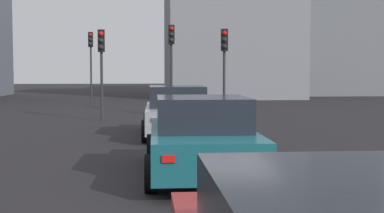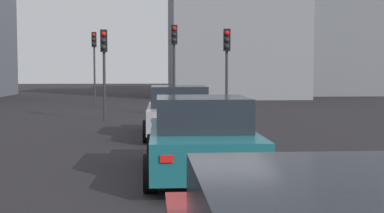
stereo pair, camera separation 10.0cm
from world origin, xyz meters
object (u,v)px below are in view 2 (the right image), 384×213
at_px(traffic_light_near_right, 104,55).
at_px(traffic_light_far_left, 94,53).
at_px(car_teal_second, 201,138).
at_px(traffic_light_near_left, 174,50).
at_px(traffic_light_far_right, 227,55).
at_px(car_silver_lead, 178,112).

distance_m(traffic_light_near_right, traffic_light_far_left, 10.88).
distance_m(car_teal_second, traffic_light_near_right, 12.15).
distance_m(car_teal_second, traffic_light_near_left, 15.04).
relative_size(traffic_light_near_left, traffic_light_near_right, 1.13).
distance_m(traffic_light_far_left, traffic_light_far_right, 12.76).
distance_m(car_silver_lead, traffic_light_near_left, 8.88).
height_order(car_silver_lead, traffic_light_near_left, traffic_light_near_left).
height_order(car_silver_lead, traffic_light_far_right, traffic_light_far_right).
xyz_separation_m(car_teal_second, traffic_light_far_left, (22.46, 4.17, 2.40)).
xyz_separation_m(car_silver_lead, traffic_light_far_left, (16.17, 4.12, 2.39)).
height_order(traffic_light_far_left, traffic_light_far_right, traffic_light_far_left).
bearing_deg(traffic_light_far_right, traffic_light_far_left, -144.87).
height_order(traffic_light_near_left, traffic_light_near_right, traffic_light_near_left).
bearing_deg(traffic_light_near_left, traffic_light_far_right, 28.79).
bearing_deg(car_silver_lead, car_teal_second, -178.04).
height_order(car_silver_lead, traffic_light_far_left, traffic_light_far_left).
bearing_deg(traffic_light_near_right, car_silver_lead, 23.40).
height_order(traffic_light_near_left, traffic_light_far_left, traffic_light_far_left).
relative_size(car_silver_lead, traffic_light_near_right, 1.30).
xyz_separation_m(traffic_light_near_right, traffic_light_far_left, (10.77, 1.43, 0.48)).
height_order(car_teal_second, traffic_light_near_left, traffic_light_near_left).
xyz_separation_m(car_silver_lead, traffic_light_far_right, (5.16, -2.30, 1.94)).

